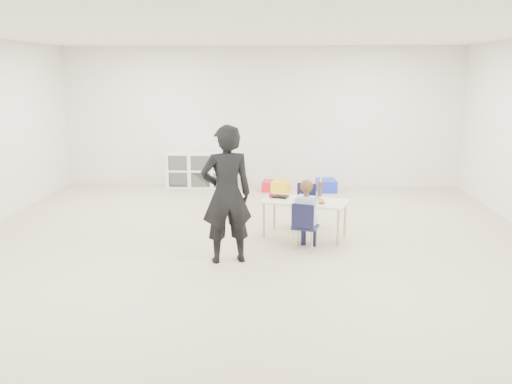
{
  "coord_description": "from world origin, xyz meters",
  "views": [
    {
      "loc": [
        0.39,
        -6.47,
        2.3
      ],
      "look_at": [
        0.1,
        0.02,
        0.85
      ],
      "focal_mm": 38.0,
      "sensor_mm": 36.0,
      "label": 1
    }
  ],
  "objects_px": {
    "cubby_shelf": "(202,170)",
    "adult": "(227,195)",
    "child": "(306,212)",
    "chair_near": "(305,226)",
    "table": "(305,219)"
  },
  "relations": [
    {
      "from": "chair_near",
      "to": "child",
      "type": "distance_m",
      "value": 0.19
    },
    {
      "from": "table",
      "to": "chair_near",
      "type": "height_order",
      "value": "chair_near"
    },
    {
      "from": "table",
      "to": "cubby_shelf",
      "type": "relative_size",
      "value": 0.93
    },
    {
      "from": "table",
      "to": "chair_near",
      "type": "relative_size",
      "value": 2.01
    },
    {
      "from": "table",
      "to": "child",
      "type": "distance_m",
      "value": 0.59
    },
    {
      "from": "adult",
      "to": "chair_near",
      "type": "bearing_deg",
      "value": -168.6
    },
    {
      "from": "cubby_shelf",
      "to": "adult",
      "type": "relative_size",
      "value": 0.83
    },
    {
      "from": "table",
      "to": "cubby_shelf",
      "type": "distance_m",
      "value": 3.89
    },
    {
      "from": "table",
      "to": "cubby_shelf",
      "type": "bearing_deg",
      "value": 137.71
    },
    {
      "from": "child",
      "to": "cubby_shelf",
      "type": "bearing_deg",
      "value": 134.03
    },
    {
      "from": "child",
      "to": "cubby_shelf",
      "type": "xyz_separation_m",
      "value": [
        -1.93,
        3.91,
        -0.16
      ]
    },
    {
      "from": "chair_near",
      "to": "cubby_shelf",
      "type": "relative_size",
      "value": 0.46
    },
    {
      "from": "chair_near",
      "to": "cubby_shelf",
      "type": "xyz_separation_m",
      "value": [
        -1.93,
        3.91,
        0.03
      ]
    },
    {
      "from": "table",
      "to": "cubby_shelf",
      "type": "height_order",
      "value": "cubby_shelf"
    },
    {
      "from": "cubby_shelf",
      "to": "child",
      "type": "bearing_deg",
      "value": -63.73
    }
  ]
}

